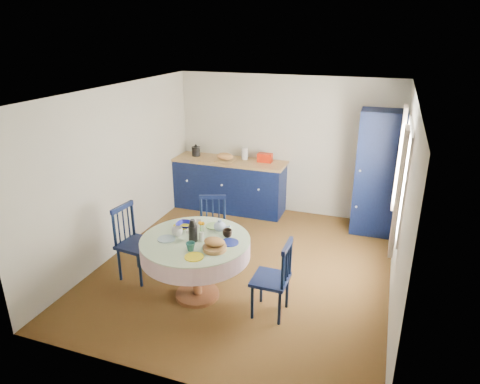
% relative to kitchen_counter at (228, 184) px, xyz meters
% --- Properties ---
extents(floor, '(4.50, 4.50, 0.00)m').
position_rel_kitchen_counter_xyz_m(floor, '(1.00, -1.96, -0.50)').
color(floor, black).
rests_on(floor, ground).
extents(ceiling, '(4.50, 4.50, 0.00)m').
position_rel_kitchen_counter_xyz_m(ceiling, '(1.00, -1.96, 2.00)').
color(ceiling, white).
rests_on(ceiling, wall_back).
extents(wall_back, '(4.00, 0.02, 2.50)m').
position_rel_kitchen_counter_xyz_m(wall_back, '(1.00, 0.29, 0.75)').
color(wall_back, beige).
rests_on(wall_back, floor).
extents(wall_left, '(0.02, 4.50, 2.50)m').
position_rel_kitchen_counter_xyz_m(wall_left, '(-1.00, -1.96, 0.75)').
color(wall_left, beige).
rests_on(wall_left, floor).
extents(wall_right, '(0.02, 4.50, 2.50)m').
position_rel_kitchen_counter_xyz_m(wall_right, '(3.00, -1.96, 0.75)').
color(wall_right, beige).
rests_on(wall_right, floor).
extents(window, '(0.10, 1.74, 1.45)m').
position_rel_kitchen_counter_xyz_m(window, '(2.95, -1.66, 1.03)').
color(window, white).
rests_on(window, wall_right).
extents(kitchen_counter, '(2.18, 0.68, 1.21)m').
position_rel_kitchen_counter_xyz_m(kitchen_counter, '(0.00, 0.00, 0.00)').
color(kitchen_counter, black).
rests_on(kitchen_counter, floor).
extents(pantry_cabinet, '(0.73, 0.54, 2.06)m').
position_rel_kitchen_counter_xyz_m(pantry_cabinet, '(2.66, -0.11, 0.53)').
color(pantry_cabinet, black).
rests_on(pantry_cabinet, floor).
extents(dining_table, '(1.36, 1.36, 1.10)m').
position_rel_kitchen_counter_xyz_m(dining_table, '(0.66, -2.84, 0.20)').
color(dining_table, '#582C19').
rests_on(dining_table, floor).
extents(chair_left, '(0.49, 0.51, 1.04)m').
position_rel_kitchen_counter_xyz_m(chair_left, '(-0.35, -2.67, 0.03)').
color(chair_left, black).
rests_on(chair_left, floor).
extents(chair_far, '(0.54, 0.53, 0.95)m').
position_rel_kitchen_counter_xyz_m(chair_far, '(0.46, -1.84, -0.02)').
color(chair_far, black).
rests_on(chair_far, floor).
extents(chair_right, '(0.42, 0.44, 0.97)m').
position_rel_kitchen_counter_xyz_m(chair_right, '(1.67, -2.86, -0.01)').
color(chair_right, black).
rests_on(chair_right, floor).
extents(mug_a, '(0.14, 0.14, 0.11)m').
position_rel_kitchen_counter_xyz_m(mug_a, '(0.41, -2.83, 0.38)').
color(mug_a, silver).
rests_on(mug_a, dining_table).
extents(mug_b, '(0.11, 0.11, 0.10)m').
position_rel_kitchen_counter_xyz_m(mug_b, '(0.73, -3.12, 0.37)').
color(mug_b, '#286765').
rests_on(mug_b, dining_table).
extents(mug_c, '(0.12, 0.12, 0.10)m').
position_rel_kitchen_counter_xyz_m(mug_c, '(1.01, -2.65, 0.37)').
color(mug_c, black).
rests_on(mug_c, dining_table).
extents(mug_d, '(0.11, 0.11, 0.10)m').
position_rel_kitchen_counter_xyz_m(mug_d, '(0.54, -2.52, 0.37)').
color(mug_d, silver).
rests_on(mug_d, dining_table).
extents(cobalt_bowl, '(0.22, 0.22, 0.05)m').
position_rel_kitchen_counter_xyz_m(cobalt_bowl, '(0.38, -2.56, 0.35)').
color(cobalt_bowl, navy).
rests_on(cobalt_bowl, dining_table).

